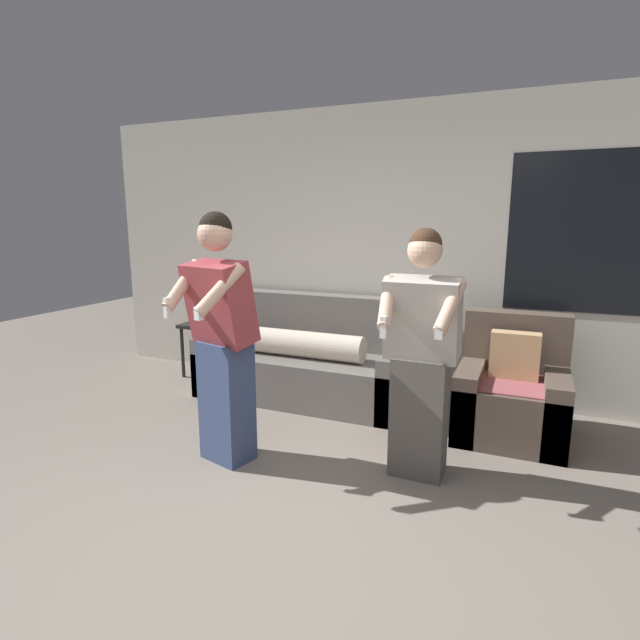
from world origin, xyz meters
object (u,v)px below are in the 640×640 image
Objects in this scene: side_table at (207,331)px; person_right at (421,357)px; person_left at (222,339)px; armchair at (511,395)px; couch at (313,363)px.

person_right reaches higher than side_table.
person_left is at bearing -166.04° from person_right.
side_table is (-3.10, 0.36, 0.17)m from armchair.
couch is 2.87× the size of side_table.
person_right is (2.57, -1.28, 0.32)m from side_table.
armchair is at bearing 60.08° from person_right.
person_left reaches higher than armchair.
couch is 1.29× the size of person_right.
person_left reaches higher than person_right.
couch is 1.73m from person_right.
armchair is 2.27m from person_left.
person_right is (1.24, -1.11, 0.48)m from couch.
person_right is (1.28, 0.32, -0.06)m from person_left.
side_table is 2.09m from person_left.
person_left reaches higher than couch.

